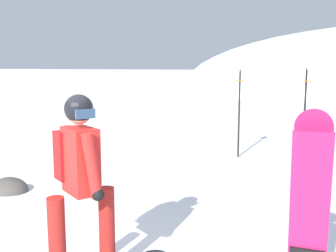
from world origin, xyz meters
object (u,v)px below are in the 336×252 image
at_px(snowboarder_main, 80,184).
at_px(rock_mid, 9,191).
at_px(piste_marker_near, 305,113).
at_px(spare_snowboard, 309,218).
at_px(piste_marker_far, 239,107).

xyz_separation_m(snowboarder_main, rock_mid, (-2.51, 1.92, -0.92)).
relative_size(snowboarder_main, piste_marker_near, 0.89).
relative_size(piste_marker_near, rock_mid, 3.10).
xyz_separation_m(snowboarder_main, piste_marker_near, (1.77, 4.60, 0.19)).
distance_m(snowboarder_main, spare_snowboard, 1.93).
bearing_deg(snowboarder_main, piste_marker_near, 68.95).
distance_m(spare_snowboard, piste_marker_far, 5.70).
xyz_separation_m(piste_marker_near, piste_marker_far, (-1.34, 0.94, -0.02)).
xyz_separation_m(spare_snowboard, rock_mid, (-4.44, 1.88, -0.84)).
bearing_deg(rock_mid, piste_marker_near, 32.02).
xyz_separation_m(piste_marker_near, rock_mid, (-4.28, -2.68, -1.10)).
bearing_deg(rock_mid, spare_snowboard, -22.91).
distance_m(snowboarder_main, piste_marker_near, 4.93).
height_order(snowboarder_main, piste_marker_far, piste_marker_far).
height_order(snowboarder_main, piste_marker_near, piste_marker_near).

